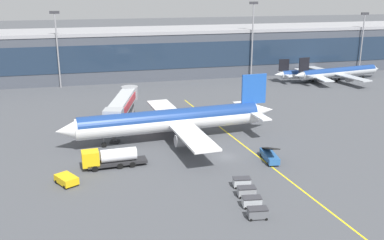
{
  "coord_description": "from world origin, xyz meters",
  "views": [
    {
      "loc": [
        -23.71,
        -70.89,
        29.58
      ],
      "look_at": [
        -3.83,
        9.06,
        4.5
      ],
      "focal_mm": 41.53,
      "sensor_mm": 36.0,
      "label": 1
    }
  ],
  "objects_px": {
    "pushback_tug": "(67,179)",
    "commuter_jet_near": "(338,72)",
    "fuel_tanker": "(110,158)",
    "baggage_cart_2": "(247,191)",
    "main_airliner": "(172,120)",
    "baggage_cart_0": "(258,213)",
    "belt_loader": "(270,155)",
    "baggage_cart_1": "(252,202)",
    "commuter_jet_far": "(315,74)",
    "baggage_cart_3": "(242,182)"
  },
  "relations": [
    {
      "from": "fuel_tanker",
      "to": "baggage_cart_0",
      "type": "relative_size",
      "value": 3.86
    },
    {
      "from": "baggage_cart_1",
      "to": "baggage_cart_3",
      "type": "bearing_deg",
      "value": 82.42
    },
    {
      "from": "main_airliner",
      "to": "belt_loader",
      "type": "relative_size",
      "value": 6.35
    },
    {
      "from": "pushback_tug",
      "to": "commuter_jet_near",
      "type": "xyz_separation_m",
      "value": [
        83.21,
        59.42,
        2.0
      ]
    },
    {
      "from": "pushback_tug",
      "to": "baggage_cart_3",
      "type": "distance_m",
      "value": 26.98
    },
    {
      "from": "baggage_cart_0",
      "to": "baggage_cart_1",
      "type": "xyz_separation_m",
      "value": [
        0.42,
        3.17,
        0.0
      ]
    },
    {
      "from": "pushback_tug",
      "to": "baggage_cart_3",
      "type": "height_order",
      "value": "baggage_cart_3"
    },
    {
      "from": "main_airliner",
      "to": "baggage_cart_0",
      "type": "distance_m",
      "value": 33.65
    },
    {
      "from": "pushback_tug",
      "to": "commuter_jet_near",
      "type": "bearing_deg",
      "value": 35.53
    },
    {
      "from": "fuel_tanker",
      "to": "baggage_cart_2",
      "type": "bearing_deg",
      "value": -40.36
    },
    {
      "from": "baggage_cart_1",
      "to": "baggage_cart_2",
      "type": "height_order",
      "value": "same"
    },
    {
      "from": "baggage_cart_3",
      "to": "commuter_jet_near",
      "type": "height_order",
      "value": "commuter_jet_near"
    },
    {
      "from": "baggage_cart_0",
      "to": "baggage_cart_3",
      "type": "relative_size",
      "value": 1.0
    },
    {
      "from": "belt_loader",
      "to": "commuter_jet_near",
      "type": "relative_size",
      "value": 0.2
    },
    {
      "from": "main_airliner",
      "to": "commuter_jet_far",
      "type": "xyz_separation_m",
      "value": [
        55.72,
        44.22,
        -1.64
      ]
    },
    {
      "from": "pushback_tug",
      "to": "baggage_cart_0",
      "type": "bearing_deg",
      "value": -34.25
    },
    {
      "from": "baggage_cart_1",
      "to": "commuter_jet_near",
      "type": "relative_size",
      "value": 0.08
    },
    {
      "from": "belt_loader",
      "to": "baggage_cart_1",
      "type": "distance_m",
      "value": 17.72
    },
    {
      "from": "fuel_tanker",
      "to": "baggage_cart_0",
      "type": "bearing_deg",
      "value": -51.32
    },
    {
      "from": "fuel_tanker",
      "to": "baggage_cart_0",
      "type": "distance_m",
      "value": 28.32
    },
    {
      "from": "baggage_cart_3",
      "to": "commuter_jet_far",
      "type": "xyz_separation_m",
      "value": [
        49.69,
        67.85,
        1.73
      ]
    },
    {
      "from": "baggage_cart_1",
      "to": "commuter_jet_near",
      "type": "bearing_deg",
      "value": 51.52
    },
    {
      "from": "commuter_jet_far",
      "to": "baggage_cart_2",
      "type": "bearing_deg",
      "value": -125.21
    },
    {
      "from": "pushback_tug",
      "to": "baggage_cart_1",
      "type": "relative_size",
      "value": 1.57
    },
    {
      "from": "belt_loader",
      "to": "commuter_jet_far",
      "type": "relative_size",
      "value": 0.25
    },
    {
      "from": "pushback_tug",
      "to": "commuter_jet_near",
      "type": "distance_m",
      "value": 102.27
    },
    {
      "from": "fuel_tanker",
      "to": "baggage_cart_3",
      "type": "bearing_deg",
      "value": -33.57
    },
    {
      "from": "baggage_cart_1",
      "to": "commuter_jet_near",
      "type": "xyz_separation_m",
      "value": [
        58.08,
        73.07,
        2.07
      ]
    },
    {
      "from": "main_airliner",
      "to": "baggage_cart_1",
      "type": "relative_size",
      "value": 15.7
    },
    {
      "from": "main_airliner",
      "to": "baggage_cart_3",
      "type": "distance_m",
      "value": 24.62
    },
    {
      "from": "baggage_cart_0",
      "to": "baggage_cart_2",
      "type": "relative_size",
      "value": 1.0
    },
    {
      "from": "belt_loader",
      "to": "baggage_cart_1",
      "type": "xyz_separation_m",
      "value": [
        -9.22,
        -15.13,
        -0.21
      ]
    },
    {
      "from": "pushback_tug",
      "to": "commuter_jet_near",
      "type": "relative_size",
      "value": 0.13
    },
    {
      "from": "main_airliner",
      "to": "fuel_tanker",
      "type": "xyz_separation_m",
      "value": [
        -12.93,
        -11.05,
        -2.41
      ]
    },
    {
      "from": "baggage_cart_3",
      "to": "commuter_jet_far",
      "type": "relative_size",
      "value": 0.1
    },
    {
      "from": "fuel_tanker",
      "to": "belt_loader",
      "type": "height_order",
      "value": "belt_loader"
    },
    {
      "from": "baggage_cart_1",
      "to": "fuel_tanker",
      "type": "bearing_deg",
      "value": 133.74
    },
    {
      "from": "commuter_jet_near",
      "to": "main_airliner",
      "type": "bearing_deg",
      "value": -145.73
    },
    {
      "from": "commuter_jet_near",
      "to": "fuel_tanker",
      "type": "bearing_deg",
      "value": -144.6
    },
    {
      "from": "main_airliner",
      "to": "baggage_cart_3",
      "type": "xyz_separation_m",
      "value": [
        6.02,
        -23.63,
        -3.37
      ]
    },
    {
      "from": "belt_loader",
      "to": "baggage_cart_0",
      "type": "distance_m",
      "value": 20.69
    },
    {
      "from": "baggage_cart_0",
      "to": "commuter_jet_far",
      "type": "distance_m",
      "value": 92.65
    },
    {
      "from": "baggage_cart_2",
      "to": "commuter_jet_far",
      "type": "bearing_deg",
      "value": 54.79
    },
    {
      "from": "pushback_tug",
      "to": "baggage_cart_0",
      "type": "relative_size",
      "value": 1.57
    },
    {
      "from": "belt_loader",
      "to": "baggage_cart_3",
      "type": "relative_size",
      "value": 2.47
    },
    {
      "from": "main_airliner",
      "to": "baggage_cart_1",
      "type": "distance_m",
      "value": 30.6
    },
    {
      "from": "belt_loader",
      "to": "commuter_jet_near",
      "type": "bearing_deg",
      "value": 49.87
    },
    {
      "from": "belt_loader",
      "to": "baggage_cart_0",
      "type": "bearing_deg",
      "value": -117.79
    },
    {
      "from": "belt_loader",
      "to": "baggage_cart_2",
      "type": "height_order",
      "value": "belt_loader"
    },
    {
      "from": "pushback_tug",
      "to": "fuel_tanker",
      "type": "bearing_deg",
      "value": 36.91
    }
  ]
}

